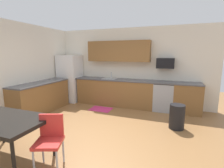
{
  "coord_description": "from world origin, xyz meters",
  "views": [
    {
      "loc": [
        1.57,
        -3.19,
        1.8
      ],
      "look_at": [
        0.0,
        1.0,
        1.0
      ],
      "focal_mm": 26.85,
      "sensor_mm": 36.0,
      "label": 1
    }
  ],
  "objects_px": {
    "refrigerator": "(70,78)",
    "microwave": "(165,63)",
    "oven_range": "(163,96)",
    "trash_bin": "(177,117)",
    "chair_near_table": "(50,137)",
    "dining_table": "(5,122)"
  },
  "relations": [
    {
      "from": "refrigerator",
      "to": "microwave",
      "type": "bearing_deg",
      "value": 2.97
    },
    {
      "from": "oven_range",
      "to": "trash_bin",
      "type": "distance_m",
      "value": 1.38
    },
    {
      "from": "microwave",
      "to": "refrigerator",
      "type": "bearing_deg",
      "value": -177.03
    },
    {
      "from": "oven_range",
      "to": "trash_bin",
      "type": "relative_size",
      "value": 1.52
    },
    {
      "from": "refrigerator",
      "to": "chair_near_table",
      "type": "height_order",
      "value": "refrigerator"
    },
    {
      "from": "refrigerator",
      "to": "microwave",
      "type": "height_order",
      "value": "refrigerator"
    },
    {
      "from": "dining_table",
      "to": "chair_near_table",
      "type": "relative_size",
      "value": 1.65
    },
    {
      "from": "refrigerator",
      "to": "trash_bin",
      "type": "distance_m",
      "value": 4.11
    },
    {
      "from": "refrigerator",
      "to": "oven_range",
      "type": "bearing_deg",
      "value": 1.32
    },
    {
      "from": "refrigerator",
      "to": "oven_range",
      "type": "relative_size",
      "value": 1.93
    },
    {
      "from": "refrigerator",
      "to": "chair_near_table",
      "type": "bearing_deg",
      "value": -60.34
    },
    {
      "from": "microwave",
      "to": "trash_bin",
      "type": "xyz_separation_m",
      "value": [
        0.41,
        -1.41,
        -1.22
      ]
    },
    {
      "from": "oven_range",
      "to": "microwave",
      "type": "xyz_separation_m",
      "value": [
        0.0,
        0.1,
        1.06
      ]
    },
    {
      "from": "oven_range",
      "to": "trash_bin",
      "type": "xyz_separation_m",
      "value": [
        0.41,
        -1.31,
        -0.16
      ]
    },
    {
      "from": "chair_near_table",
      "to": "dining_table",
      "type": "bearing_deg",
      "value": -170.71
    },
    {
      "from": "oven_range",
      "to": "chair_near_table",
      "type": "distance_m",
      "value": 3.84
    },
    {
      "from": "dining_table",
      "to": "oven_range",
      "type": "bearing_deg",
      "value": 57.92
    },
    {
      "from": "microwave",
      "to": "chair_near_table",
      "type": "height_order",
      "value": "microwave"
    },
    {
      "from": "trash_bin",
      "to": "dining_table",
      "type": "bearing_deg",
      "value": -138.95
    },
    {
      "from": "dining_table",
      "to": "trash_bin",
      "type": "height_order",
      "value": "dining_table"
    },
    {
      "from": "trash_bin",
      "to": "refrigerator",
      "type": "bearing_deg",
      "value": 162.39
    },
    {
      "from": "oven_range",
      "to": "dining_table",
      "type": "bearing_deg",
      "value": -122.08
    }
  ]
}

